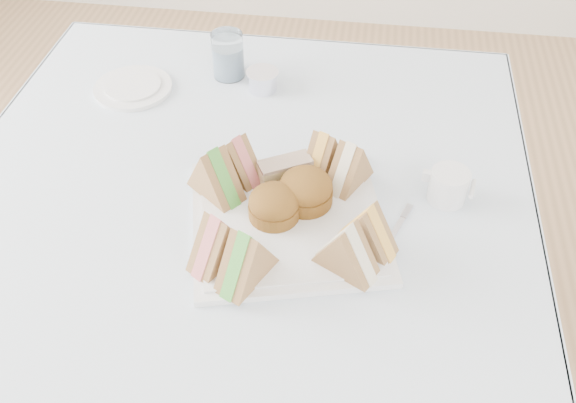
# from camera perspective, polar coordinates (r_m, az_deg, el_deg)

# --- Properties ---
(floor) EXTENTS (4.00, 4.00, 0.00)m
(floor) POSITION_cam_1_polar(r_m,az_deg,el_deg) (1.72, -2.95, -17.06)
(floor) COLOR #9E7751
(floor) RESTS_ON ground
(table) EXTENTS (0.90, 0.90, 0.74)m
(table) POSITION_cam_1_polar(r_m,az_deg,el_deg) (1.41, -3.50, -9.76)
(table) COLOR brown
(table) RESTS_ON floor
(tablecloth) EXTENTS (1.02, 1.02, 0.01)m
(tablecloth) POSITION_cam_1_polar(r_m,az_deg,el_deg) (1.13, -4.30, 1.47)
(tablecloth) COLOR white
(tablecloth) RESTS_ON table
(serving_plate) EXTENTS (0.38, 0.38, 0.01)m
(serving_plate) POSITION_cam_1_polar(r_m,az_deg,el_deg) (1.05, 0.00, -1.72)
(serving_plate) COLOR white
(serving_plate) RESTS_ON tablecloth
(sandwich_fl_a) EXTENTS (0.09, 0.11, 0.09)m
(sandwich_fl_a) POSITION_cam_1_polar(r_m,az_deg,el_deg) (0.96, -6.24, -3.28)
(sandwich_fl_a) COLOR olive
(sandwich_fl_a) RESTS_ON serving_plate
(sandwich_fl_b) EXTENTS (0.09, 0.12, 0.09)m
(sandwich_fl_b) POSITION_cam_1_polar(r_m,az_deg,el_deg) (0.94, -3.77, -4.80)
(sandwich_fl_b) COLOR olive
(sandwich_fl_b) RESTS_ON serving_plate
(sandwich_fr_a) EXTENTS (0.11, 0.08, 0.09)m
(sandwich_fr_a) POSITION_cam_1_polar(r_m,az_deg,el_deg) (0.98, 7.09, -2.28)
(sandwich_fr_a) COLOR olive
(sandwich_fr_a) RESTS_ON serving_plate
(sandwich_fr_b) EXTENTS (0.11, 0.09, 0.09)m
(sandwich_fr_b) POSITION_cam_1_polar(r_m,az_deg,el_deg) (0.95, 5.26, -4.10)
(sandwich_fr_b) COLOR olive
(sandwich_fr_b) RESTS_ON serving_plate
(sandwich_bl_a) EXTENTS (0.11, 0.11, 0.09)m
(sandwich_bl_a) POSITION_cam_1_polar(r_m,az_deg,el_deg) (1.07, -6.53, 2.64)
(sandwich_bl_a) COLOR olive
(sandwich_bl_a) RESTS_ON serving_plate
(sandwich_bl_b) EXTENTS (0.10, 0.09, 0.09)m
(sandwich_bl_b) POSITION_cam_1_polar(r_m,az_deg,el_deg) (1.10, -4.54, 3.95)
(sandwich_bl_b) COLOR olive
(sandwich_bl_b) RESTS_ON serving_plate
(sandwich_br_a) EXTENTS (0.09, 0.11, 0.09)m
(sandwich_br_a) POSITION_cam_1_polar(r_m,az_deg,el_deg) (1.09, 5.52, 3.39)
(sandwich_br_a) COLOR olive
(sandwich_br_a) RESTS_ON serving_plate
(sandwich_br_b) EXTENTS (0.08, 0.10, 0.08)m
(sandwich_br_b) POSITION_cam_1_polar(r_m,az_deg,el_deg) (1.11, 3.16, 4.45)
(sandwich_br_b) COLOR olive
(sandwich_br_b) RESTS_ON serving_plate
(scone_left) EXTENTS (0.11, 0.11, 0.06)m
(scone_left) POSITION_cam_1_polar(r_m,az_deg,el_deg) (1.03, -1.26, -0.27)
(scone_left) COLOR brown
(scone_left) RESTS_ON serving_plate
(scone_right) EXTENTS (0.13, 0.13, 0.06)m
(scone_right) POSITION_cam_1_polar(r_m,az_deg,el_deg) (1.06, 1.59, 1.08)
(scone_right) COLOR brown
(scone_right) RESTS_ON serving_plate
(pastry_slice) EXTENTS (0.10, 0.08, 0.04)m
(pastry_slice) POSITION_cam_1_polar(r_m,az_deg,el_deg) (1.10, -0.27, 2.78)
(pastry_slice) COLOR #E0C884
(pastry_slice) RESTS_ON serving_plate
(side_plate) EXTENTS (0.17, 0.17, 0.01)m
(side_plate) POSITION_cam_1_polar(r_m,az_deg,el_deg) (1.39, -13.61, 9.80)
(side_plate) COLOR white
(side_plate) RESTS_ON tablecloth
(water_glass) EXTENTS (0.08, 0.08, 0.10)m
(water_glass) POSITION_cam_1_polar(r_m,az_deg,el_deg) (1.38, -5.37, 12.82)
(water_glass) COLOR white
(water_glass) RESTS_ON tablecloth
(tea_strainer) EXTENTS (0.07, 0.07, 0.04)m
(tea_strainer) POSITION_cam_1_polar(r_m,az_deg,el_deg) (1.35, -2.28, 10.62)
(tea_strainer) COLOR silver
(tea_strainer) RESTS_ON tablecloth
(knife) EXTENTS (0.06, 0.21, 0.00)m
(knife) POSITION_cam_1_polar(r_m,az_deg,el_deg) (1.13, 6.47, 1.54)
(knife) COLOR silver
(knife) RESTS_ON tablecloth
(fork) EXTENTS (0.07, 0.16, 0.00)m
(fork) POSITION_cam_1_polar(r_m,az_deg,el_deg) (1.02, 8.48, -4.42)
(fork) COLOR silver
(fork) RESTS_ON tablecloth
(creamer_jug) EXTENTS (0.08, 0.08, 0.06)m
(creamer_jug) POSITION_cam_1_polar(r_m,az_deg,el_deg) (1.11, 14.08, 1.36)
(creamer_jug) COLOR white
(creamer_jug) RESTS_ON tablecloth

